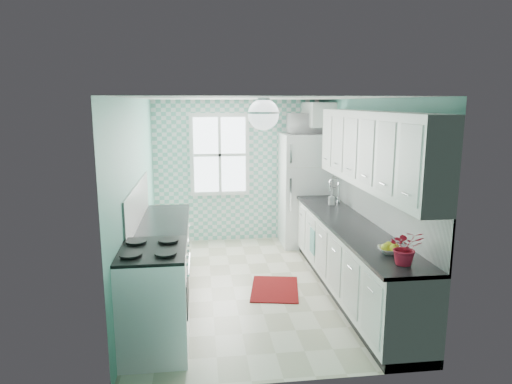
{
  "coord_description": "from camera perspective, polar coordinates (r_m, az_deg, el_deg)",
  "views": [
    {
      "loc": [
        -0.71,
        -5.8,
        2.45
      ],
      "look_at": [
        0.05,
        0.25,
        1.25
      ],
      "focal_mm": 32.0,
      "sensor_mm": 36.0,
      "label": 1
    }
  ],
  "objects": [
    {
      "name": "upper_cabinet_fridge",
      "position": [
        7.89,
        7.7,
        9.58
      ],
      "size": [
        0.4,
        0.74,
        0.4
      ],
      "primitive_type": "cube",
      "color": "white",
      "rests_on": "wall_right"
    },
    {
      "name": "base_cabinets_left",
      "position": [
        6.08,
        -11.5,
        -8.29
      ],
      "size": [
        0.6,
        2.15,
        0.9
      ],
      "primitive_type": "cube",
      "color": "white",
      "rests_on": "floor"
    },
    {
      "name": "rug",
      "position": [
        6.21,
        2.37,
        -12.01
      ],
      "size": [
        0.76,
        0.97,
        0.01
      ],
      "primitive_type": "cube",
      "rotation": [
        0.0,
        0.0,
        -0.19
      ],
      "color": "maroon",
      "rests_on": "floor"
    },
    {
      "name": "ceiling_light",
      "position": [
        5.05,
        0.94,
        9.7
      ],
      "size": [
        0.34,
        0.34,
        0.35
      ],
      "color": "silver",
      "rests_on": "ceiling"
    },
    {
      "name": "ceiling",
      "position": [
        5.84,
        -0.18,
        11.73
      ],
      "size": [
        3.0,
        4.4,
        0.02
      ],
      "primitive_type": "cube",
      "color": "white",
      "rests_on": "wall_back"
    },
    {
      "name": "upper_cabinets_right",
      "position": [
        5.61,
        14.3,
        5.17
      ],
      "size": [
        0.33,
        3.2,
        0.9
      ],
      "primitive_type": "cube",
      "color": "white",
      "rests_on": "wall_right"
    },
    {
      "name": "base_cabinets_right",
      "position": [
        6.06,
        11.75,
        -8.36
      ],
      "size": [
        0.6,
        3.6,
        0.9
      ],
      "primitive_type": "cube",
      "color": "white",
      "rests_on": "floor"
    },
    {
      "name": "potted_plant",
      "position": [
        4.54,
        18.21,
        -6.56
      ],
      "size": [
        0.36,
        0.33,
        0.34
      ],
      "primitive_type": "imported",
      "rotation": [
        0.0,
        0.0,
        -0.21
      ],
      "color": "#A7192C",
      "rests_on": "countertop_right"
    },
    {
      "name": "backsplash_right",
      "position": [
        5.96,
        14.66,
        -1.38
      ],
      "size": [
        0.02,
        3.6,
        0.51
      ],
      "primitive_type": "cube",
      "color": "white",
      "rests_on": "wall_right"
    },
    {
      "name": "stove",
      "position": [
        4.74,
        -12.78,
        -12.85
      ],
      "size": [
        0.69,
        0.86,
        1.04
      ],
      "rotation": [
        0.0,
        0.0,
        -0.02
      ],
      "color": "silver",
      "rests_on": "floor"
    },
    {
      "name": "microwave",
      "position": [
        7.82,
        6.37,
        8.51
      ],
      "size": [
        0.62,
        0.42,
        0.34
      ],
      "primitive_type": "imported",
      "rotation": [
        0.0,
        0.0,
        3.15
      ],
      "color": "white",
      "rests_on": "fridge"
    },
    {
      "name": "sink",
      "position": [
        6.98,
        8.94,
        -1.56
      ],
      "size": [
        0.47,
        0.39,
        0.53
      ],
      "rotation": [
        0.0,
        0.0,
        0.04
      ],
      "color": "silver",
      "rests_on": "countertop_right"
    },
    {
      "name": "wall_back",
      "position": [
        8.13,
        -2.08,
        2.64
      ],
      "size": [
        3.0,
        0.02,
        2.5
      ],
      "primitive_type": "cube",
      "color": "#64AF9D",
      "rests_on": "floor"
    },
    {
      "name": "window",
      "position": [
        8.02,
        -4.56,
        4.65
      ],
      "size": [
        1.04,
        0.05,
        1.44
      ],
      "color": "white",
      "rests_on": "wall_back"
    },
    {
      "name": "backsplash_left",
      "position": [
        5.91,
        -14.56,
        -1.49
      ],
      "size": [
        0.02,
        2.15,
        0.51
      ],
      "primitive_type": "cube",
      "color": "white",
      "rests_on": "wall_left"
    },
    {
      "name": "wall_left",
      "position": [
        5.97,
        -14.71,
        -0.82
      ],
      "size": [
        0.02,
        4.4,
        2.5
      ],
      "primitive_type": "cube",
      "color": "#64AF9D",
      "rests_on": "floor"
    },
    {
      "name": "soap_bottle",
      "position": [
        6.93,
        9.44,
        -0.83
      ],
      "size": [
        0.09,
        0.1,
        0.18
      ],
      "primitive_type": "imported",
      "rotation": [
        0.0,
        0.0,
        -0.16
      ],
      "color": "#B0C2CE",
      "rests_on": "countertop_right"
    },
    {
      "name": "dish_towel",
      "position": [
        6.67,
        7.06,
        -6.12
      ],
      "size": [
        0.08,
        0.23,
        0.36
      ],
      "primitive_type": "cube",
      "rotation": [
        0.0,
        0.0,
        0.28
      ],
      "color": "#4EB5B3",
      "rests_on": "base_cabinets_right"
    },
    {
      "name": "fruit_bowl",
      "position": [
        4.88,
        16.4,
        -6.99
      ],
      "size": [
        0.27,
        0.27,
        0.06
      ],
      "primitive_type": "imported",
      "rotation": [
        0.0,
        0.0,
        -0.13
      ],
      "color": "white",
      "rests_on": "countertop_right"
    },
    {
      "name": "countertop_right",
      "position": [
        5.92,
        11.79,
        -4.08
      ],
      "size": [
        0.63,
        3.6,
        0.04
      ],
      "primitive_type": "cube",
      "color": "black",
      "rests_on": "base_cabinets_right"
    },
    {
      "name": "countertop_left",
      "position": [
        5.94,
        -11.53,
        -4.01
      ],
      "size": [
        0.63,
        2.15,
        0.04
      ],
      "primitive_type": "cube",
      "color": "black",
      "rests_on": "base_cabinets_left"
    },
    {
      "name": "wall_front",
      "position": [
        3.85,
        3.87,
        -7.05
      ],
      "size": [
        3.0,
        0.02,
        2.5
      ],
      "primitive_type": "cube",
      "color": "#64AF9D",
      "rests_on": "floor"
    },
    {
      "name": "wall_right",
      "position": [
        6.32,
        13.53,
        -0.11
      ],
      "size": [
        0.02,
        4.4,
        2.5
      ],
      "primitive_type": "cube",
      "color": "#64AF9D",
      "rests_on": "floor"
    },
    {
      "name": "accent_wall",
      "position": [
        8.11,
        -2.06,
        2.61
      ],
      "size": [
        3.0,
        0.01,
        2.5
      ],
      "primitive_type": "cube",
      "color": "#71BEAA",
      "rests_on": "wall_back"
    },
    {
      "name": "fridge",
      "position": [
        7.95,
        6.19,
        0.31
      ],
      "size": [
        0.84,
        0.83,
        1.93
      ],
      "rotation": [
        0.0,
        0.0,
        -0.02
      ],
      "color": "silver",
      "rests_on": "floor"
    },
    {
      "name": "floor",
      "position": [
        6.34,
        -0.17,
        -11.7
      ],
      "size": [
        3.0,
        4.4,
        0.02
      ],
      "primitive_type": "cube",
      "color": "beige",
      "rests_on": "ground"
    }
  ]
}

